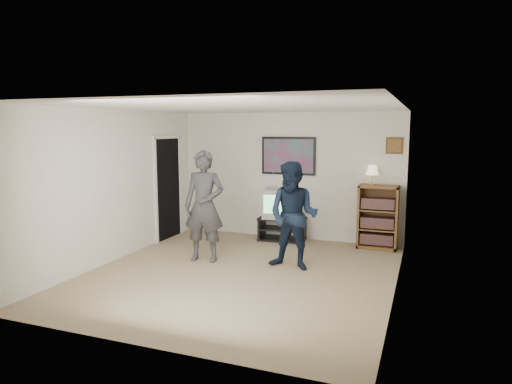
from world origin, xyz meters
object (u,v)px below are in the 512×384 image
Objects in this scene: person_short at (293,216)px; person_tall at (204,206)px; bookshelf at (378,217)px; media_stand at (282,229)px; crt_television at (282,203)px.

person_tall is at bearing -171.37° from person_short.
bookshelf is at bearing 26.35° from person_tall.
bookshelf reaches higher than media_stand.
person_tall is (-0.79, -1.79, 0.70)m from media_stand.
crt_television is at bearing 118.30° from person_short.
media_stand is 1.94m from person_short.
person_tall is 1.50m from person_short.
crt_television is 0.40× the size of person_short.
person_short is at bearing -73.73° from crt_television.
person_short is (0.71, -1.69, 0.62)m from media_stand.
media_stand is at bearing 57.31° from person_tall.
person_tall reaches higher than person_short.
media_stand is 0.51m from crt_television.
media_stand is at bearing -6.89° from crt_television.
crt_television is 0.37× the size of person_tall.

